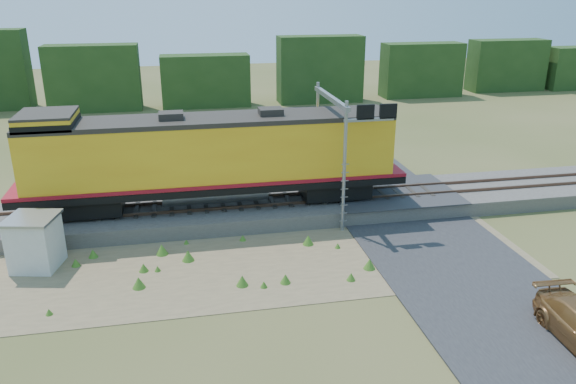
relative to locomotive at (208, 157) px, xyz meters
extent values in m
plane|color=#475123|center=(3.36, -6.00, -3.54)|extent=(140.00, 140.00, 0.00)
cube|color=slate|center=(3.36, 0.00, -3.14)|extent=(70.00, 5.00, 0.80)
cube|color=brown|center=(3.36, -0.72, -2.66)|extent=(70.00, 0.10, 0.16)
cube|color=brown|center=(3.36, 0.72, -2.66)|extent=(70.00, 0.10, 0.16)
cube|color=#8C7754|center=(1.36, -5.50, -3.52)|extent=(26.00, 8.00, 0.03)
cube|color=#38383A|center=(10.36, 0.00, -2.71)|extent=(7.00, 5.20, 0.06)
cube|color=#38383A|center=(10.36, 16.00, -3.50)|extent=(7.00, 24.00, 0.08)
cube|color=#1E3B15|center=(3.36, 32.00, -0.29)|extent=(36.00, 3.00, 6.50)
cube|color=#1E3B15|center=(43.36, 32.00, -0.54)|extent=(50.00, 3.00, 6.00)
cube|color=black|center=(-6.29, 0.00, -2.12)|extent=(3.65, 2.33, 0.91)
cube|color=black|center=(6.88, 0.00, -2.12)|extent=(3.65, 2.33, 0.91)
cube|color=black|center=(0.29, 0.00, -1.48)|extent=(20.25, 3.04, 0.36)
cylinder|color=gray|center=(0.29, 0.00, -1.97)|extent=(5.57, 1.22, 1.22)
cube|color=yellow|center=(0.29, 0.00, 0.27)|extent=(18.73, 2.94, 3.14)
cube|color=maroon|center=(0.29, 0.00, -1.18)|extent=(20.25, 3.09, 0.18)
cube|color=#28231E|center=(0.29, 0.00, 1.96)|extent=(18.73, 2.99, 0.24)
cube|color=yellow|center=(-7.60, 0.00, 2.19)|extent=(2.63, 2.94, 0.71)
cube|color=#28231E|center=(-7.60, 0.00, 2.59)|extent=(2.63, 2.99, 0.12)
cube|color=black|center=(-7.60, 0.00, 2.14)|extent=(2.68, 2.99, 0.35)
cube|color=maroon|center=(-9.12, 0.00, -0.09)|extent=(0.10, 2.03, 1.22)
cube|color=#28231E|center=(-1.73, 0.00, 2.19)|extent=(1.22, 1.01, 0.46)
cube|color=#28231E|center=(3.33, 0.00, 2.19)|extent=(1.22, 1.01, 0.46)
cube|color=silver|center=(-7.97, -4.02, -2.37)|extent=(2.23, 2.23, 2.34)
cube|color=gray|center=(-7.97, -4.02, -1.16)|extent=(2.45, 2.45, 0.11)
cylinder|color=gray|center=(6.55, -2.80, -0.17)|extent=(0.17, 0.17, 6.74)
cylinder|color=gray|center=(6.55, 2.80, -0.17)|extent=(0.17, 0.17, 6.74)
cube|color=gray|center=(6.55, 0.00, 2.82)|extent=(0.24, 6.20, 0.24)
cube|color=gray|center=(7.70, -2.80, 2.24)|extent=(2.51, 0.14, 0.14)
cube|color=black|center=(7.51, -2.80, 2.63)|extent=(0.87, 0.14, 0.72)
cube|color=black|center=(8.66, -2.80, 2.63)|extent=(0.87, 0.14, 0.72)
camera|label=1|loc=(-1.35, -28.27, 8.35)|focal=35.00mm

